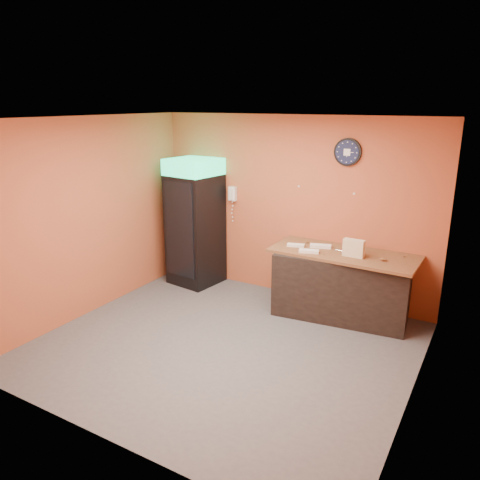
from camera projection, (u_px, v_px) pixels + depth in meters
The scene contains 15 objects.
floor at pixel (225, 346), 5.94m from camera, with size 4.50×4.50×0.00m, color #47474C.
back_wall at pixel (292, 208), 7.20m from camera, with size 4.50×0.02×2.80m, color #B05431.
left_wall at pixel (89, 218), 6.62m from camera, with size 0.02×4.00×2.80m, color #B05431.
right_wall at pixel (423, 274), 4.46m from camera, with size 0.02×4.00×2.80m, color #B05431.
ceiling at pixel (222, 119), 5.14m from camera, with size 4.50×4.00×0.02m, color white.
beverage_cooler at pixel (194, 224), 7.74m from camera, with size 0.83×0.83×2.10m.
prep_counter at pixel (342, 286), 6.66m from camera, with size 1.84×0.82×0.92m, color black.
wall_clock at pixel (348, 152), 6.52m from camera, with size 0.39×0.06×0.39m.
wall_phone at pixel (232, 194), 7.62m from camera, with size 0.13×0.11×0.23m.
butcher_paper at pixel (344, 254), 6.52m from camera, with size 2.02×0.86×0.04m, color brown.
sub_roll_stack at pixel (354, 248), 6.30m from camera, with size 0.29×0.11×0.24m.
wrapped_sandwich_left at pixel (296, 245), 6.78m from camera, with size 0.25×0.10×0.04m, color white.
wrapped_sandwich_mid at pixel (309, 251), 6.50m from camera, with size 0.27×0.11×0.04m, color white.
wrapped_sandwich_right at pixel (321, 246), 6.72m from camera, with size 0.30×0.12×0.04m, color white.
kitchen_tool at pixel (346, 250), 6.52m from camera, with size 0.06×0.06×0.06m, color silver.
Camera 1 is at (2.82, -4.50, 2.99)m, focal length 35.00 mm.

